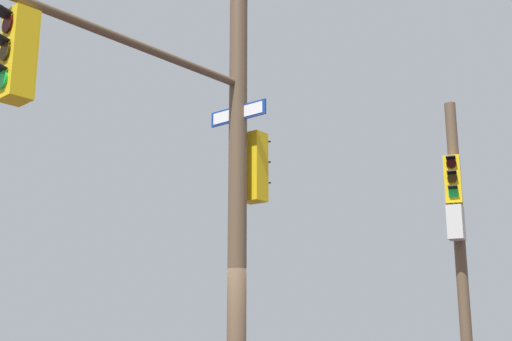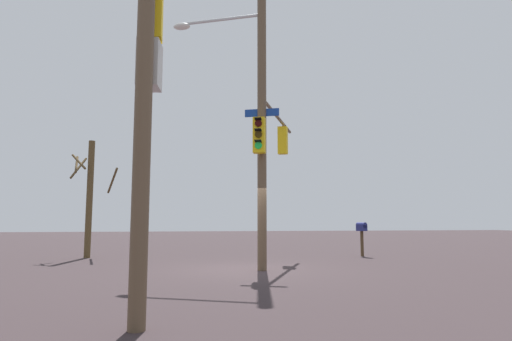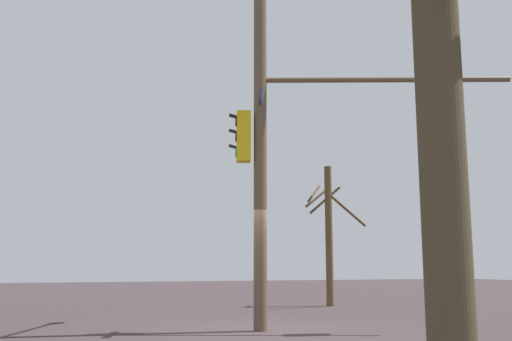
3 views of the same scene
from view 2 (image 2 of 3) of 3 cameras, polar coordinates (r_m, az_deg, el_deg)
name	(u,v)px [view 2 (image 2 of 3)]	position (r m, az deg, el deg)	size (l,w,h in m)	color
ground_plane	(246,270)	(13.32, -1.31, -13.27)	(80.00, 80.00, 0.00)	#352A2C
main_signal_pole_assembly	(262,124)	(13.98, 0.76, 6.37)	(5.08, 5.76, 8.72)	brown
secondary_pole_assembly	(146,71)	(6.85, -14.64, 12.86)	(0.38, 0.80, 6.91)	brown
mailbox	(362,230)	(18.45, 14.10, -7.75)	(0.38, 0.50, 1.41)	#4C3823
bare_tree_across_street	(90,195)	(18.46, -21.60, -3.07)	(1.96, 1.95, 4.76)	brown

